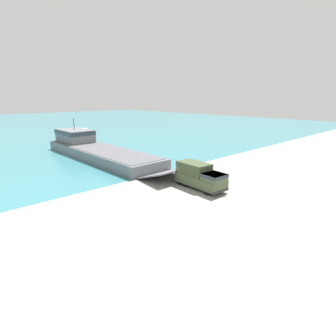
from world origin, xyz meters
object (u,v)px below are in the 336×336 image
object	(u,v)px
moored_boat_b	(84,131)
mooring_bollard	(184,167)
moored_boat_a	(77,135)
military_truck	(200,176)
soldier_on_ramp	(206,173)
landing_craft	(93,148)

from	to	relation	value
moored_boat_b	mooring_bollard	xyz separation A→B (m)	(-8.19, -53.15, -0.12)
moored_boat_a	mooring_bollard	xyz separation A→B (m)	(-3.38, -47.70, -0.06)
military_truck	mooring_bollard	size ratio (longest dim) A/B	9.31
soldier_on_ramp	mooring_bollard	bearing A→B (deg)	-28.11
soldier_on_ramp	landing_craft	bearing A→B (deg)	-5.13
mooring_bollard	landing_craft	bearing A→B (deg)	106.11
landing_craft	soldier_on_ramp	size ratio (longest dim) A/B	20.92
landing_craft	soldier_on_ramp	xyz separation A→B (m)	(4.28, -25.17, -0.56)
moored_boat_b	moored_boat_a	bearing A→B (deg)	-119.87
military_truck	mooring_bollard	distance (m)	8.74
landing_craft	soldier_on_ramp	world-z (taller)	landing_craft
landing_craft	military_truck	world-z (taller)	landing_craft
landing_craft	military_truck	xyz separation A→B (m)	(0.97, -26.78, 0.02)
soldier_on_ramp	moored_boat_a	xyz separation A→B (m)	(4.73, 53.39, -0.55)
mooring_bollard	moored_boat_b	bearing A→B (deg)	81.24
soldier_on_ramp	moored_boat_a	world-z (taller)	soldier_on_ramp
moored_boat_b	mooring_bollard	bearing A→B (deg)	-87.18
soldier_on_ramp	moored_boat_b	xyz separation A→B (m)	(9.54, 58.84, -0.49)
military_truck	moored_boat_b	world-z (taller)	military_truck
moored_boat_a	soldier_on_ramp	bearing A→B (deg)	88.87
landing_craft	moored_boat_a	xyz separation A→B (m)	(9.00, 28.22, -1.11)
moored_boat_a	mooring_bollard	distance (m)	47.82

